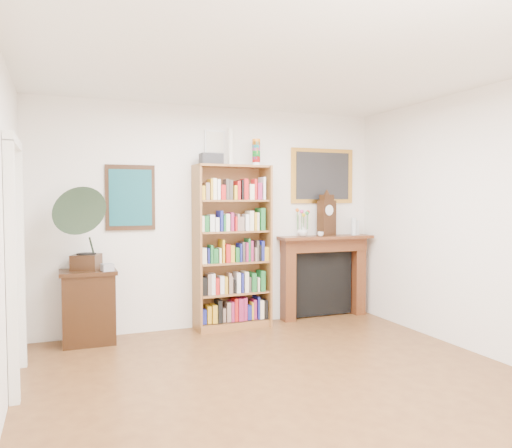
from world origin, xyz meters
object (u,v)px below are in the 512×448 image
(fireplace, at_px, (323,269))
(bottle_left, at_px, (354,226))
(teacup, at_px, (321,234))
(side_cabinet, at_px, (89,307))
(mantel_clock, at_px, (327,216))
(bottle_right, at_px, (357,228))
(flower_vase, at_px, (303,231))
(cd_stack, at_px, (107,267))
(gramophone, at_px, (86,224))
(bookshelf, at_px, (232,237))

(fireplace, xyz_separation_m, bottle_left, (0.44, -0.07, 0.59))
(fireplace, relative_size, teacup, 16.29)
(side_cabinet, xyz_separation_m, mantel_clock, (3.10, 0.08, 0.98))
(side_cabinet, bearing_deg, fireplace, 3.05)
(side_cabinet, distance_m, bottle_right, 3.70)
(bottle_left, bearing_deg, flower_vase, 177.05)
(cd_stack, bearing_deg, bottle_right, 4.19)
(bottle_left, bearing_deg, fireplace, 170.52)
(gramophone, xyz_separation_m, mantel_clock, (3.12, 0.19, 0.04))
(side_cabinet, bearing_deg, bottle_left, 1.53)
(flower_vase, bearing_deg, cd_stack, -174.32)
(fireplace, distance_m, bottle_right, 0.77)
(bookshelf, bearing_deg, fireplace, 0.57)
(side_cabinet, bearing_deg, mantel_clock, 1.95)
(side_cabinet, relative_size, gramophone, 0.89)
(bookshelf, bearing_deg, side_cabinet, 178.49)
(bookshelf, height_order, teacup, bookshelf)
(bottle_right, bearing_deg, bottle_left, -154.48)
(fireplace, bearing_deg, teacup, -131.15)
(bookshelf, distance_m, mantel_clock, 1.39)
(flower_vase, xyz_separation_m, bottle_right, (0.85, -0.00, 0.03))
(bottle_left, bearing_deg, gramophone, -177.10)
(bookshelf, bearing_deg, mantel_clock, -1.92)
(cd_stack, distance_m, bottle_left, 3.36)
(flower_vase, distance_m, teacup, 0.25)
(teacup, bearing_deg, gramophone, -177.56)
(bookshelf, xyz_separation_m, bottle_right, (1.87, 0.05, 0.08))
(flower_vase, height_order, bottle_right, bottle_right)
(mantel_clock, bearing_deg, side_cabinet, 165.63)
(fireplace, relative_size, cd_stack, 11.21)
(gramophone, xyz_separation_m, bottle_right, (3.62, 0.22, -0.13))
(fireplace, distance_m, cd_stack, 2.91)
(bookshelf, bearing_deg, gramophone, -177.95)
(gramophone, height_order, teacup, gramophone)
(fireplace, distance_m, flower_vase, 0.64)
(flower_vase, bearing_deg, bottle_left, -2.95)
(side_cabinet, height_order, gramophone, gramophone)
(mantel_clock, xyz_separation_m, teacup, (-0.13, -0.07, -0.24))
(gramophone, height_order, bottle_left, gramophone)
(side_cabinet, distance_m, teacup, 3.06)
(bottle_right, bearing_deg, side_cabinet, -178.32)
(cd_stack, xyz_separation_m, flower_vase, (2.55, 0.25, 0.33))
(bottle_right, bearing_deg, teacup, -172.02)
(bottle_left, relative_size, bottle_right, 1.20)
(bookshelf, xyz_separation_m, side_cabinet, (-1.74, -0.05, -0.73))
(fireplace, bearing_deg, side_cabinet, -175.80)
(bookshelf, height_order, mantel_clock, bookshelf)
(side_cabinet, relative_size, fireplace, 0.62)
(fireplace, relative_size, gramophone, 1.44)
(mantel_clock, bearing_deg, bookshelf, 165.40)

